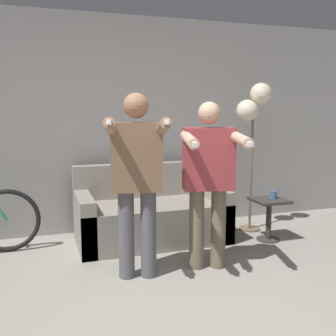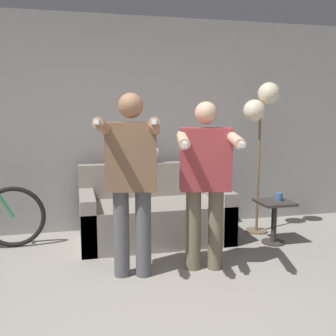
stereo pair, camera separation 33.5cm
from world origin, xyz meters
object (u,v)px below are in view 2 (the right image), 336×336
(person_right, at_px, (205,175))
(couch, at_px, (154,216))
(floor_lamp, at_px, (261,109))
(cup, at_px, (279,197))
(cat, at_px, (143,156))
(person_left, at_px, (131,173))
(side_table, at_px, (274,214))

(person_right, bearing_deg, couch, 118.80)
(person_right, xyz_separation_m, floor_lamp, (1.01, 0.95, 0.59))
(floor_lamp, relative_size, cup, 20.91)
(cat, bearing_deg, couch, -78.02)
(person_right, relative_size, cat, 3.15)
(person_left, bearing_deg, couch, 79.98)
(cat, height_order, cup, cat)
(side_table, relative_size, cup, 5.59)
(couch, distance_m, cup, 1.42)
(person_right, height_order, floor_lamp, floor_lamp)
(person_left, height_order, side_table, person_left)
(floor_lamp, bearing_deg, person_right, -136.74)
(cat, relative_size, cup, 5.73)
(floor_lamp, height_order, side_table, floor_lamp)
(person_right, distance_m, cup, 1.24)
(cat, xyz_separation_m, floor_lamp, (1.35, -0.33, 0.55))
(person_right, height_order, cup, person_right)
(floor_lamp, height_order, cup, floor_lamp)
(couch, height_order, person_right, person_right)
(cat, bearing_deg, side_table, -29.22)
(side_table, distance_m, cup, 0.20)
(person_left, bearing_deg, cup, 29.66)
(couch, height_order, floor_lamp, floor_lamp)
(couch, xyz_separation_m, floor_lamp, (1.29, -0.01, 1.21))
(couch, relative_size, person_right, 1.07)
(couch, relative_size, cat, 3.38)
(couch, relative_size, cup, 19.37)
(person_right, relative_size, cup, 18.06)
(side_table, bearing_deg, couch, 161.17)
(cat, bearing_deg, person_right, -74.72)
(floor_lamp, bearing_deg, couch, 179.44)
(person_right, relative_size, floor_lamp, 0.86)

